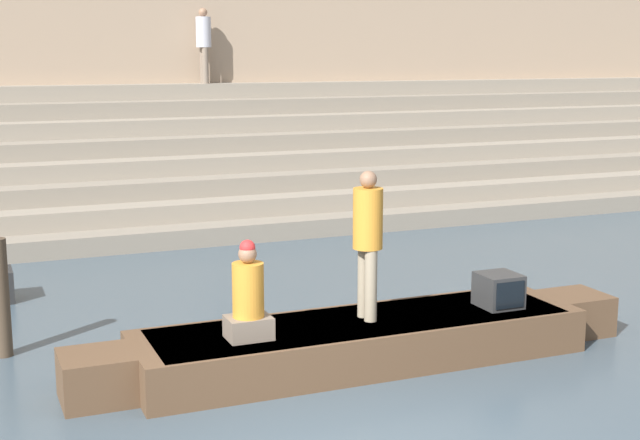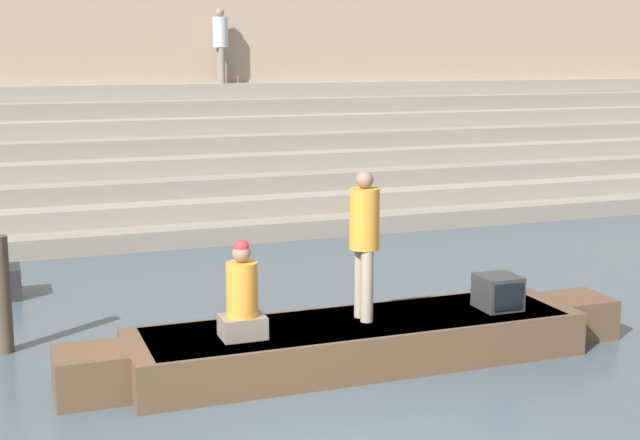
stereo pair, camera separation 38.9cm
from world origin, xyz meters
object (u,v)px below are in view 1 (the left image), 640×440
at_px(person_rowing, 248,299).
at_px(person_on_steps, 204,40).
at_px(rowboat_main, 362,340).
at_px(person_standing, 368,234).
at_px(tv_set, 499,290).
at_px(mooring_post, 1,298).

relative_size(person_rowing, person_on_steps, 0.63).
xyz_separation_m(rowboat_main, person_standing, (0.08, 0.04, 1.16)).
xyz_separation_m(person_rowing, person_on_steps, (2.63, 11.21, 2.71)).
xyz_separation_m(rowboat_main, tv_set, (1.67, -0.10, 0.42)).
distance_m(person_standing, person_rowing, 1.51).
bearing_deg(person_standing, tv_set, -7.92).
relative_size(person_rowing, tv_set, 2.19).
bearing_deg(person_rowing, rowboat_main, 2.03).
bearing_deg(person_standing, person_on_steps, 80.87).
height_order(tv_set, person_on_steps, person_on_steps).
xyz_separation_m(person_standing, tv_set, (1.59, -0.14, -0.75)).
bearing_deg(tv_set, mooring_post, 163.46).
distance_m(person_rowing, tv_set, 3.00).
bearing_deg(rowboat_main, person_standing, 24.66).
distance_m(mooring_post, person_on_steps, 10.97).
height_order(person_rowing, person_on_steps, person_on_steps).
height_order(tv_set, mooring_post, mooring_post).
relative_size(person_standing, person_rowing, 1.59).
height_order(person_rowing, tv_set, person_rowing).
bearing_deg(tv_set, person_standing, 177.43).
bearing_deg(person_rowing, tv_set, -2.74).
height_order(rowboat_main, person_on_steps, person_on_steps).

